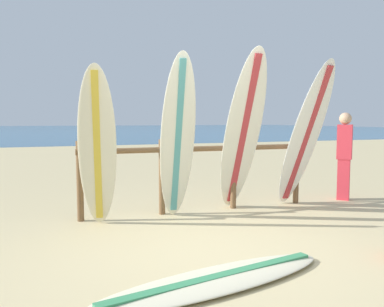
{
  "coord_description": "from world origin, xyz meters",
  "views": [
    {
      "loc": [
        -1.62,
        -3.76,
        1.37
      ],
      "look_at": [
        0.5,
        2.03,
        0.85
      ],
      "focal_mm": 36.93,
      "sensor_mm": 36.0,
      "label": 1
    }
  ],
  "objects_px": {
    "surfboard_leaning_far_left": "(97,147)",
    "surfboard_leaning_left": "(178,139)",
    "beachgoer_standing": "(344,152)",
    "surfboard_rack": "(199,165)",
    "surfboard_leaning_center": "(305,137)",
    "surfboard_leaning_center_left": "(243,133)",
    "surfboard_lying_on_sand": "(217,280)"
  },
  "relations": [
    {
      "from": "surfboard_lying_on_sand",
      "to": "surfboard_leaning_center_left",
      "type": "bearing_deg",
      "value": 58.19
    },
    {
      "from": "surfboard_lying_on_sand",
      "to": "surfboard_leaning_center",
      "type": "bearing_deg",
      "value": 41.49
    },
    {
      "from": "surfboard_leaning_center_left",
      "to": "surfboard_leaning_left",
      "type": "bearing_deg",
      "value": -173.05
    },
    {
      "from": "surfboard_rack",
      "to": "surfboard_leaning_left",
      "type": "xyz_separation_m",
      "value": [
        -0.48,
        -0.44,
        0.42
      ]
    },
    {
      "from": "surfboard_lying_on_sand",
      "to": "surfboard_leaning_far_left",
      "type": "bearing_deg",
      "value": 108.41
    },
    {
      "from": "surfboard_leaning_far_left",
      "to": "surfboard_rack",
      "type": "bearing_deg",
      "value": 14.72
    },
    {
      "from": "surfboard_rack",
      "to": "surfboard_leaning_center",
      "type": "xyz_separation_m",
      "value": [
        1.57,
        -0.43,
        0.42
      ]
    },
    {
      "from": "beachgoer_standing",
      "to": "surfboard_rack",
      "type": "bearing_deg",
      "value": 178.57
    },
    {
      "from": "surfboard_rack",
      "to": "surfboard_leaning_left",
      "type": "distance_m",
      "value": 0.77
    },
    {
      "from": "surfboard_leaning_center",
      "to": "surfboard_lying_on_sand",
      "type": "bearing_deg",
      "value": -138.51
    },
    {
      "from": "surfboard_leaning_far_left",
      "to": "surfboard_lying_on_sand",
      "type": "height_order",
      "value": "surfboard_leaning_far_left"
    },
    {
      "from": "surfboard_leaning_left",
      "to": "beachgoer_standing",
      "type": "bearing_deg",
      "value": 6.87
    },
    {
      "from": "surfboard_leaning_far_left",
      "to": "beachgoer_standing",
      "type": "xyz_separation_m",
      "value": [
        4.18,
        0.34,
        -0.2
      ]
    },
    {
      "from": "surfboard_leaning_left",
      "to": "surfboard_lying_on_sand",
      "type": "bearing_deg",
      "value": -99.24
    },
    {
      "from": "surfboard_leaning_far_left",
      "to": "surfboard_leaning_center_left",
      "type": "xyz_separation_m",
      "value": [
        2.1,
        0.09,
        0.16
      ]
    },
    {
      "from": "surfboard_leaning_left",
      "to": "surfboard_leaning_center",
      "type": "distance_m",
      "value": 2.05
    },
    {
      "from": "beachgoer_standing",
      "to": "surfboard_leaning_center_left",
      "type": "bearing_deg",
      "value": -173.17
    },
    {
      "from": "surfboard_leaning_center_left",
      "to": "surfboard_leaning_center",
      "type": "xyz_separation_m",
      "value": [
        1.0,
        -0.12,
        -0.06
      ]
    },
    {
      "from": "surfboard_leaning_center",
      "to": "surfboard_lying_on_sand",
      "type": "relative_size",
      "value": 0.96
    },
    {
      "from": "surfboard_leaning_center_left",
      "to": "beachgoer_standing",
      "type": "height_order",
      "value": "surfboard_leaning_center_left"
    },
    {
      "from": "surfboard_leaning_far_left",
      "to": "surfboard_leaning_left",
      "type": "xyz_separation_m",
      "value": [
        1.06,
        -0.04,
        0.09
      ]
    },
    {
      "from": "surfboard_rack",
      "to": "surfboard_leaning_center",
      "type": "relative_size",
      "value": 1.58
    },
    {
      "from": "surfboard_leaning_far_left",
      "to": "surfboard_leaning_center_left",
      "type": "height_order",
      "value": "surfboard_leaning_center_left"
    },
    {
      "from": "surfboard_lying_on_sand",
      "to": "beachgoer_standing",
      "type": "bearing_deg",
      "value": 35.6
    },
    {
      "from": "surfboard_leaning_far_left",
      "to": "beachgoer_standing",
      "type": "distance_m",
      "value": 4.2
    },
    {
      "from": "surfboard_leaning_center_left",
      "to": "surfboard_lying_on_sand",
      "type": "height_order",
      "value": "surfboard_leaning_center_left"
    },
    {
      "from": "surfboard_leaning_center",
      "to": "beachgoer_standing",
      "type": "xyz_separation_m",
      "value": [
        1.08,
        0.37,
        -0.3
      ]
    },
    {
      "from": "surfboard_rack",
      "to": "surfboard_leaning_center",
      "type": "bearing_deg",
      "value": -15.46
    },
    {
      "from": "surfboard_lying_on_sand",
      "to": "beachgoer_standing",
      "type": "height_order",
      "value": "beachgoer_standing"
    },
    {
      "from": "surfboard_leaning_left",
      "to": "beachgoer_standing",
      "type": "xyz_separation_m",
      "value": [
        3.12,
        0.38,
        -0.3
      ]
    },
    {
      "from": "surfboard_leaning_far_left",
      "to": "surfboard_leaning_center_left",
      "type": "bearing_deg",
      "value": 2.4
    },
    {
      "from": "surfboard_leaning_center",
      "to": "beachgoer_standing",
      "type": "height_order",
      "value": "surfboard_leaning_center"
    }
  ]
}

